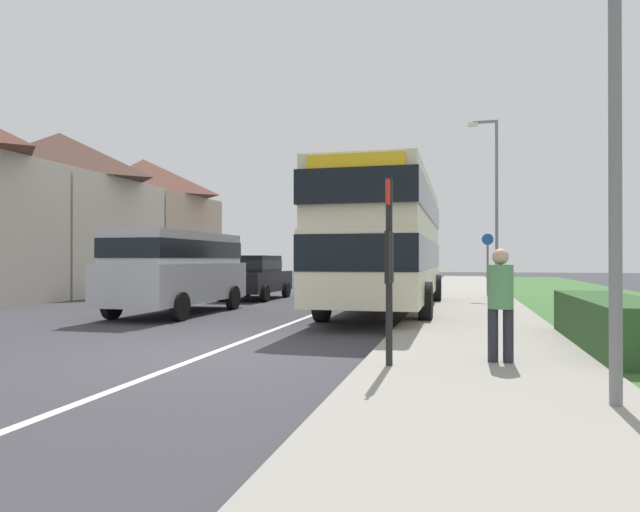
{
  "coord_description": "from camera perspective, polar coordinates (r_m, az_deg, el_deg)",
  "views": [
    {
      "loc": [
        3.92,
        -8.24,
        1.52
      ],
      "look_at": [
        0.75,
        4.35,
        1.6
      ],
      "focal_mm": 31.41,
      "sensor_mm": 36.0,
      "label": 1
    }
  ],
  "objects": [
    {
      "name": "ground_plane",
      "position": [
        9.25,
        -11.31,
        -9.81
      ],
      "size": [
        120.0,
        120.0,
        0.0
      ],
      "primitive_type": "plane",
      "color": "#38383D"
    },
    {
      "name": "lane_marking_centre",
      "position": [
        16.77,
        0.56,
        -5.53
      ],
      "size": [
        0.14,
        60.0,
        0.01
      ],
      "primitive_type": "cube",
      "color": "silver",
      "rests_on": "ground_plane"
    },
    {
      "name": "pavement_near_side",
      "position": [
        14.32,
        15.27,
        -6.19
      ],
      "size": [
        3.2,
        68.0,
        0.12
      ],
      "primitive_type": "cube",
      "color": "gray",
      "rests_on": "ground_plane"
    },
    {
      "name": "roadside_hedge",
      "position": [
        10.32,
        27.57,
        -6.27
      ],
      "size": [
        1.1,
        4.3,
        0.9
      ],
      "primitive_type": "cube",
      "color": "#2D5128",
      "rests_on": "ground_plane"
    },
    {
      "name": "double_decker_bus",
      "position": [
        16.28,
        6.91,
        1.84
      ],
      "size": [
        2.8,
        10.45,
        3.7
      ],
      "color": "beige",
      "rests_on": "ground_plane"
    },
    {
      "name": "parked_van_silver",
      "position": [
        16.06,
        -14.29,
        -0.96
      ],
      "size": [
        2.11,
        5.3,
        2.27
      ],
      "color": "#B7B7BC",
      "rests_on": "ground_plane"
    },
    {
      "name": "parked_car_black",
      "position": [
        21.44,
        -6.69,
        -1.97
      ],
      "size": [
        1.88,
        4.06,
        1.66
      ],
      "color": "black",
      "rests_on": "ground_plane"
    },
    {
      "name": "pedestrian_at_stop",
      "position": [
        8.04,
        17.91,
        -4.23
      ],
      "size": [
        0.34,
        0.34,
        1.67
      ],
      "color": "#23232D",
      "rests_on": "ground_plane"
    },
    {
      "name": "bus_stop_sign",
      "position": [
        7.45,
        7.06,
        -0.21
      ],
      "size": [
        0.09,
        0.52,
        2.6
      ],
      "color": "black",
      "rests_on": "ground_plane"
    },
    {
      "name": "cycle_route_sign",
      "position": [
        22.69,
        16.71,
        -0.57
      ],
      "size": [
        0.44,
        0.08,
        2.52
      ],
      "color": "slate",
      "rests_on": "ground_plane"
    },
    {
      "name": "street_lamp_mid",
      "position": [
        23.13,
        17.29,
        5.93
      ],
      "size": [
        1.14,
        0.2,
        7.0
      ],
      "color": "slate",
      "rests_on": "ground_plane"
    },
    {
      "name": "house_terrace_far_side",
      "position": [
        27.26,
        -25.03,
        3.97
      ],
      "size": [
        6.54,
        19.99,
        7.11
      ],
      "color": "beige",
      "rests_on": "ground_plane"
    }
  ]
}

